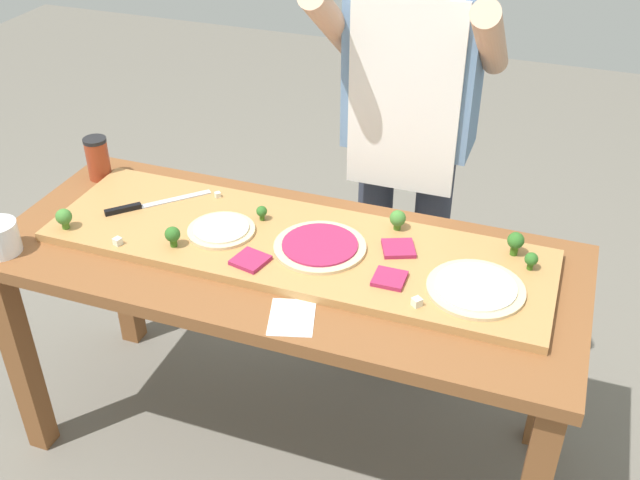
# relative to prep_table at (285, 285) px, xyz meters

# --- Properties ---
(ground_plane) EXTENTS (8.00, 8.00, 0.00)m
(ground_plane) POSITION_rel_prep_table_xyz_m (0.00, 0.00, -0.66)
(ground_plane) COLOR #6B665B
(prep_table) EXTENTS (1.68, 0.69, 0.77)m
(prep_table) POSITION_rel_prep_table_xyz_m (0.00, 0.00, 0.00)
(prep_table) COLOR brown
(prep_table) RESTS_ON ground
(cutting_board) EXTENTS (1.45, 0.43, 0.03)m
(cutting_board) POSITION_rel_prep_table_xyz_m (0.02, 0.03, 0.12)
(cutting_board) COLOR #B27F47
(cutting_board) RESTS_ON prep_table
(chefs_knife) EXTENTS (0.25, 0.25, 0.02)m
(chefs_knife) POSITION_rel_prep_table_xyz_m (-0.48, 0.05, 0.14)
(chefs_knife) COLOR #B7BABF
(chefs_knife) RESTS_ON cutting_board
(pizza_whole_cheese_artichoke) EXTENTS (0.20, 0.20, 0.02)m
(pizza_whole_cheese_artichoke) POSITION_rel_prep_table_xyz_m (-0.20, 0.01, 0.14)
(pizza_whole_cheese_artichoke) COLOR beige
(pizza_whole_cheese_artichoke) RESTS_ON cutting_board
(pizza_whole_beet_magenta) EXTENTS (0.26, 0.26, 0.02)m
(pizza_whole_beet_magenta) POSITION_rel_prep_table_xyz_m (0.10, 0.03, 0.14)
(pizza_whole_beet_magenta) COLOR beige
(pizza_whole_beet_magenta) RESTS_ON cutting_board
(pizza_whole_white_garlic) EXTENTS (0.26, 0.26, 0.02)m
(pizza_whole_white_garlic) POSITION_rel_prep_table_xyz_m (0.54, -0.02, 0.14)
(pizza_whole_white_garlic) COLOR beige
(pizza_whole_white_garlic) RESTS_ON cutting_board
(pizza_slice_far_left) EXTENTS (0.08, 0.08, 0.01)m
(pizza_slice_far_left) POSITION_rel_prep_table_xyz_m (0.32, -0.05, 0.14)
(pizza_slice_far_left) COLOR #9E234C
(pizza_slice_far_left) RESTS_ON cutting_board
(pizza_slice_center) EXTENTS (0.11, 0.11, 0.01)m
(pizza_slice_center) POSITION_rel_prep_table_xyz_m (0.31, 0.09, 0.14)
(pizza_slice_center) COLOR #9E234C
(pizza_slice_center) RESTS_ON cutting_board
(pizza_slice_near_right) EXTENTS (0.10, 0.10, 0.01)m
(pizza_slice_near_right) POSITION_rel_prep_table_xyz_m (-0.06, -0.10, 0.14)
(pizza_slice_near_right) COLOR #9E234C
(pizza_slice_near_right) RESTS_ON cutting_board
(broccoli_floret_back_mid) EXTENTS (0.05, 0.05, 0.06)m
(broccoli_floret_back_mid) POSITION_rel_prep_table_xyz_m (0.28, 0.20, 0.17)
(broccoli_floret_back_mid) COLOR #487A23
(broccoli_floret_back_mid) RESTS_ON cutting_board
(broccoli_floret_back_right) EXTENTS (0.03, 0.03, 0.05)m
(broccoli_floret_back_right) POSITION_rel_prep_table_xyz_m (-0.11, 0.11, 0.16)
(broccoli_floret_back_right) COLOR #366618
(broccoli_floret_back_right) RESTS_ON cutting_board
(broccoli_floret_front_left) EXTENTS (0.05, 0.05, 0.07)m
(broccoli_floret_front_left) POSITION_rel_prep_table_xyz_m (0.61, 0.18, 0.18)
(broccoli_floret_front_left) COLOR #366618
(broccoli_floret_front_left) RESTS_ON cutting_board
(broccoli_floret_center_left) EXTENTS (0.04, 0.04, 0.06)m
(broccoli_floret_center_left) POSITION_rel_prep_table_xyz_m (-0.29, -0.10, 0.17)
(broccoli_floret_center_left) COLOR #366618
(broccoli_floret_center_left) RESTS_ON cutting_board
(broccoli_floret_back_left) EXTENTS (0.04, 0.04, 0.05)m
(broccoli_floret_back_left) POSITION_rel_prep_table_xyz_m (0.66, 0.12, 0.17)
(broccoli_floret_back_left) COLOR #366618
(broccoli_floret_back_left) RESTS_ON cutting_board
(broccoli_floret_front_mid) EXTENTS (0.05, 0.05, 0.06)m
(broccoli_floret_front_mid) POSITION_rel_prep_table_xyz_m (-0.63, -0.13, 0.17)
(broccoli_floret_front_mid) COLOR #487A23
(broccoli_floret_front_mid) RESTS_ON cutting_board
(cheese_crumble_a) EXTENTS (0.03, 0.03, 0.02)m
(cheese_crumble_a) POSITION_rel_prep_table_xyz_m (0.42, -0.13, 0.15)
(cheese_crumble_a) COLOR silver
(cheese_crumble_a) RESTS_ON cutting_board
(cheese_crumble_b) EXTENTS (0.02, 0.02, 0.02)m
(cheese_crumble_b) POSITION_rel_prep_table_xyz_m (-0.30, 0.19, 0.14)
(cheese_crumble_b) COLOR silver
(cheese_crumble_b) RESTS_ON cutting_board
(cheese_crumble_c) EXTENTS (0.03, 0.03, 0.02)m
(cheese_crumble_c) POSITION_rel_prep_table_xyz_m (-0.44, -0.15, 0.15)
(cheese_crumble_c) COLOR silver
(cheese_crumble_c) RESTS_ON cutting_board
(flour_cup) EXTENTS (0.11, 0.11, 0.09)m
(flour_cup) POSITION_rel_prep_table_xyz_m (-0.75, -0.26, 0.15)
(flour_cup) COLOR white
(flour_cup) RESTS_ON prep_table
(sauce_jar) EXTENTS (0.08, 0.08, 0.14)m
(sauce_jar) POSITION_rel_prep_table_xyz_m (-0.74, 0.21, 0.18)
(sauce_jar) COLOR #99381E
(sauce_jar) RESTS_ON prep_table
(recipe_note) EXTENTS (0.15, 0.17, 0.00)m
(recipe_note) POSITION_rel_prep_table_xyz_m (0.13, -0.26, 0.11)
(recipe_note) COLOR white
(recipe_note) RESTS_ON prep_table
(cook_center) EXTENTS (0.54, 0.39, 1.67)m
(cook_center) POSITION_rel_prep_table_xyz_m (0.22, 0.53, 0.34)
(cook_center) COLOR #333847
(cook_center) RESTS_ON ground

